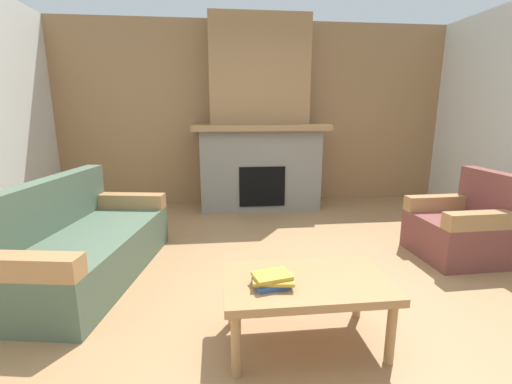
{
  "coord_description": "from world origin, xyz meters",
  "views": [
    {
      "loc": [
        -0.63,
        -2.56,
        1.43
      ],
      "look_at": [
        -0.23,
        0.94,
        0.61
      ],
      "focal_mm": 24.84,
      "sensor_mm": 36.0,
      "label": 1
    }
  ],
  "objects_px": {
    "fireplace": "(259,128)",
    "armchair": "(463,228)",
    "couch": "(81,246)",
    "coffee_table": "(306,287)"
  },
  "relations": [
    {
      "from": "fireplace",
      "to": "armchair",
      "type": "bearing_deg",
      "value": -50.36
    },
    {
      "from": "couch",
      "to": "coffee_table",
      "type": "height_order",
      "value": "couch"
    },
    {
      "from": "fireplace",
      "to": "armchair",
      "type": "relative_size",
      "value": 3.18
    },
    {
      "from": "fireplace",
      "to": "coffee_table",
      "type": "height_order",
      "value": "fireplace"
    },
    {
      "from": "couch",
      "to": "armchair",
      "type": "bearing_deg",
      "value": 0.57
    },
    {
      "from": "armchair",
      "to": "coffee_table",
      "type": "xyz_separation_m",
      "value": [
        -1.87,
        -1.14,
        0.08
      ]
    },
    {
      "from": "fireplace",
      "to": "coffee_table",
      "type": "bearing_deg",
      "value": -91.9
    },
    {
      "from": "coffee_table",
      "to": "armchair",
      "type": "bearing_deg",
      "value": 31.23
    },
    {
      "from": "couch",
      "to": "coffee_table",
      "type": "xyz_separation_m",
      "value": [
        1.7,
        -1.1,
        0.09
      ]
    },
    {
      "from": "fireplace",
      "to": "armchair",
      "type": "height_order",
      "value": "fireplace"
    }
  ]
}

